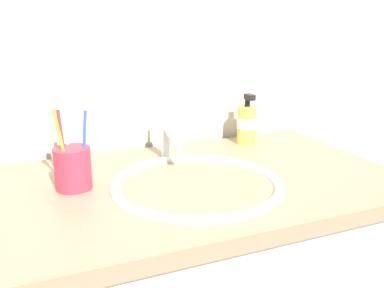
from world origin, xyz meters
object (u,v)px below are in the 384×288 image
object	(u,v)px
toothbrush_cup	(73,168)
toothbrush_blue	(84,137)
soap_dispenser	(247,124)
toothbrush_white	(67,133)
faucet	(168,137)
toothbrush_yellow	(60,139)
toothbrush_red	(62,137)

from	to	relation	value
toothbrush_cup	toothbrush_blue	xyz separation A→B (m)	(0.03, 0.00, 0.07)
toothbrush_cup	soap_dispenser	xyz separation A→B (m)	(0.54, 0.16, 0.01)
toothbrush_cup	toothbrush_white	xyz separation A→B (m)	(-0.00, 0.03, 0.07)
faucet	toothbrush_cup	distance (m)	0.28
faucet	toothbrush_yellow	xyz separation A→B (m)	(-0.29, -0.12, 0.06)
faucet	toothbrush_white	xyz separation A→B (m)	(-0.27, -0.06, 0.06)
toothbrush_red	soap_dispenser	size ratio (longest dim) A/B	1.31
toothbrush_cup	toothbrush_white	world-z (taller)	toothbrush_white
soap_dispenser	toothbrush_red	bearing A→B (deg)	-165.52
toothbrush_blue	faucet	bearing A→B (deg)	22.43
faucet	toothbrush_blue	distance (m)	0.26
toothbrush_cup	toothbrush_yellow	distance (m)	0.08
toothbrush_cup	toothbrush_white	size ratio (longest dim) A/B	0.46
faucet	toothbrush_yellow	size ratio (longest dim) A/B	0.74
toothbrush_yellow	toothbrush_blue	size ratio (longest dim) A/B	1.07
toothbrush_yellow	toothbrush_blue	distance (m)	0.06
toothbrush_cup	soap_dispenser	size ratio (longest dim) A/B	0.63
faucet	soap_dispenser	bearing A→B (deg)	13.01
toothbrush_cup	soap_dispenser	bearing A→B (deg)	16.62
toothbrush_yellow	toothbrush_red	size ratio (longest dim) A/B	1.06
toothbrush_cup	soap_dispenser	distance (m)	0.56
toothbrush_yellow	toothbrush_blue	xyz separation A→B (m)	(0.05, 0.02, -0.01)
toothbrush_blue	toothbrush_yellow	bearing A→B (deg)	-159.67
toothbrush_yellow	toothbrush_blue	bearing A→B (deg)	20.33
toothbrush_blue	soap_dispenser	distance (m)	0.53
toothbrush_blue	toothbrush_white	distance (m)	0.05
toothbrush_red	toothbrush_white	world-z (taller)	toothbrush_white
faucet	toothbrush_cup	size ratio (longest dim) A/B	1.64
toothbrush_yellow	toothbrush_blue	world-z (taller)	toothbrush_yellow
toothbrush_red	toothbrush_blue	world-z (taller)	toothbrush_red
faucet	toothbrush_blue	xyz separation A→B (m)	(-0.23, -0.10, 0.05)
toothbrush_yellow	soap_dispenser	bearing A→B (deg)	17.74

